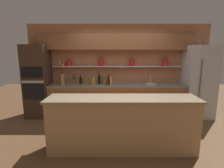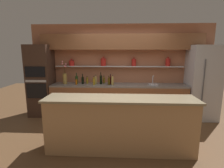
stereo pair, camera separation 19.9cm
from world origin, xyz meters
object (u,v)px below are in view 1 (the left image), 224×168
bottle_spirit_1 (94,80)px  flower_vase (62,78)px  bottle_oil_0 (102,80)px  refrigerator (199,82)px  bottle_sauce_9 (74,82)px  bottle_wine_4 (109,81)px  bottle_wine_7 (99,80)px  bottle_oil_6 (85,81)px  bottle_wine_3 (81,80)px  bottle_spirit_2 (111,81)px  oven_tower (38,81)px  bottle_oil_5 (107,81)px  sink_fixture (151,83)px  bottle_wine_8 (75,80)px  bottle_oil_10 (92,82)px

bottle_spirit_1 → flower_vase: bearing=-177.2°
bottle_oil_0 → refrigerator: bearing=-4.3°
bottle_spirit_1 → bottle_sauce_9: size_ratio=1.46×
bottle_wine_4 → bottle_wine_7: 0.28m
refrigerator → bottle_oil_6: 3.18m
bottle_wine_3 → bottle_spirit_2: bearing=-8.3°
oven_tower → bottle_sauce_9: (1.05, -0.09, -0.01)m
bottle_wine_7 → bottle_wine_3: bearing=179.8°
bottle_spirit_1 → bottle_oil_5: bearing=-18.7°
sink_fixture → bottle_wine_8: (-2.18, 0.07, 0.09)m
bottle_spirit_1 → bottle_oil_6: size_ratio=1.19×
bottle_oil_5 → bottle_oil_6: size_ratio=1.19×
bottle_sauce_9 → bottle_oil_10: (0.50, -0.00, 0.02)m
bottle_wine_3 → bottle_oil_5: bearing=-10.5°
bottle_wine_3 → bottle_wine_7: 0.52m
bottle_sauce_9 → bottle_wine_7: bearing=12.4°
bottle_sauce_9 → bottle_oil_10: 0.50m
bottle_wine_3 → bottle_oil_0: bearing=10.6°
bottle_oil_5 → bottle_oil_10: bearing=-178.5°
sink_fixture → bottle_oil_6: (-1.87, 0.07, 0.06)m
bottle_spirit_2 → bottle_wine_4: (-0.06, 0.10, -0.01)m
bottle_oil_0 → bottle_oil_5: (0.17, -0.25, 0.02)m
refrigerator → bottle_wine_7: 2.78m
sink_fixture → bottle_sauce_9: size_ratio=1.68×
bottle_oil_0 → bottle_oil_5: bottle_oil_5 is taller
bottle_spirit_1 → bottle_spirit_2: 0.49m
bottle_wine_8 → bottle_spirit_2: bearing=-8.5°
sink_fixture → bottle_spirit_2: size_ratio=1.08×
sink_fixture → bottle_wine_4: 1.20m
bottle_spirit_1 → bottle_spirit_2: bearing=-13.4°
flower_vase → bottle_wine_3: 0.51m
bottle_wine_7 → bottle_sauce_9: bearing=-167.6°
bottle_oil_5 → bottle_sauce_9: size_ratio=1.45×
bottle_wine_4 → bottle_oil_6: 0.68m
bottle_wine_4 → oven_tower: bearing=-179.1°
bottle_oil_6 → bottle_wine_7: (0.40, -0.03, 0.05)m
flower_vase → sink_fixture: (2.49, 0.01, -0.17)m
bottle_spirit_2 → bottle_wine_7: 0.36m
bottle_wine_3 → bottle_oil_10: bottle_wine_3 is taller
bottle_wine_7 → bottle_oil_10: bottle_wine_7 is taller
oven_tower → bottle_wine_8: 1.01m
bottle_oil_0 → bottle_oil_6: 0.48m
sink_fixture → bottle_wine_3: (-2.00, 0.04, 0.08)m
refrigerator → bottle_spirit_1: refrigerator is taller
bottle_spirit_2 → flower_vase: bearing=177.0°
bottle_spirit_1 → bottle_oil_10: size_ratio=1.05×
bottle_wine_4 → bottle_oil_10: 0.47m
bottle_spirit_2 → bottle_wine_3: (-0.86, 0.13, -0.01)m
refrigerator → bottle_oil_10: size_ratio=8.28×
bottle_oil_0 → bottle_wine_3: 0.61m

